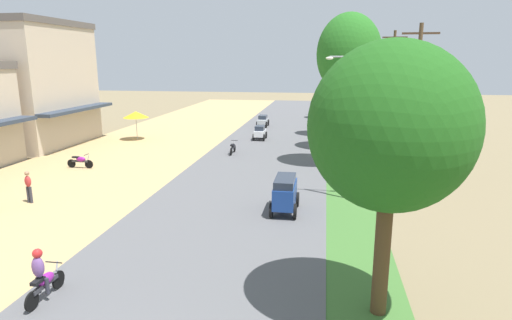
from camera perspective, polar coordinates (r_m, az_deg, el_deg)
The scene contains 18 objects.
shophouse_mid at distance 40.36m, azimuth -28.16°, elevation 8.88°, with size 8.87×9.37×10.10m.
parked_motorbike_third at distance 30.31m, azimuth -22.33°, elevation -0.09°, with size 1.80×0.54×0.94m.
vendor_umbrella at distance 39.39m, azimuth -15.69°, elevation 5.84°, with size 2.20×2.20×2.52m.
pedestrian_on_shoulder at distance 23.92m, azimuth -28.02°, elevation -2.97°, with size 0.41×0.32×1.62m.
median_tree_nearest at distance 11.42m, azimuth 17.52°, elevation 4.07°, with size 4.25×4.25×7.44m.
median_tree_second at distance 28.56m, azimuth 12.25°, elevation 13.55°, with size 4.07×4.07×9.85m.
median_tree_third at distance 34.24m, azimuth 12.04°, elevation 10.98°, with size 3.81×3.81×8.00m.
median_tree_fourth at distance 40.03m, azimuth 11.56°, elevation 13.51°, with size 3.34×3.34×9.51m.
median_tree_fifth at distance 52.06m, azimuth 11.06°, elevation 12.86°, with size 3.06×3.06×8.93m.
streetlamp_near at distance 21.54m, azimuth 13.22°, elevation 5.56°, with size 3.16×0.20×7.22m.
streetlamp_mid at distance 54.76m, azimuth 10.92°, elevation 10.27°, with size 3.16×0.20×7.65m.
utility_pole_near at distance 34.72m, azimuth 17.53°, elevation 8.88°, with size 1.80×0.20×9.14m.
utility_pole_far at distance 23.64m, azimuth 20.35°, elevation 6.51°, with size 1.80×0.20×8.76m.
car_van_blue at distance 19.87m, azimuth 3.88°, elevation -4.29°, with size 1.19×2.41×1.67m.
car_hatchback_white at distance 38.20m, azimuth 0.53°, elevation 3.75°, with size 1.04×2.00×1.23m.
car_sedan_silver at distance 45.82m, azimuth 0.91°, elevation 5.30°, with size 1.10×2.26×1.19m.
motorbike_ahead_second at distance 14.30m, azimuth -26.53°, elevation -13.60°, with size 0.54×1.80×1.66m.
motorbike_ahead_third at distance 32.39m, azimuth -3.08°, elevation 1.72°, with size 0.54×1.80×0.94m.
Camera 1 is at (4.27, -5.76, 6.95)m, focal length 30.08 mm.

